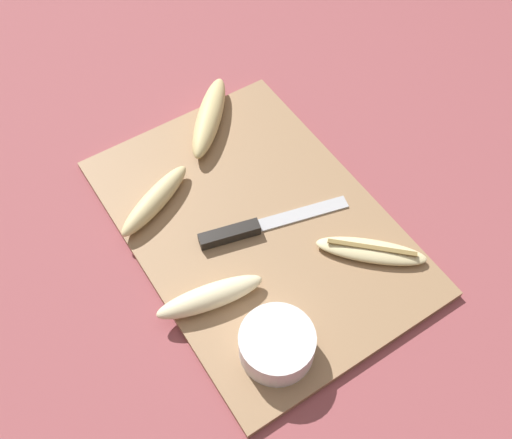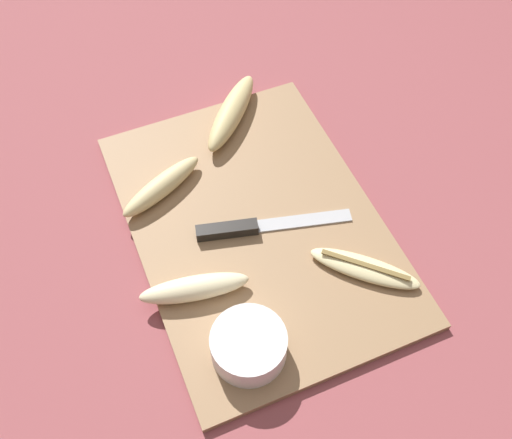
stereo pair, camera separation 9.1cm
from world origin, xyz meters
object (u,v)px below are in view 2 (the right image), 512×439
at_px(prep_bowl, 249,345).
at_px(banana_soft_right, 365,268).
at_px(banana_spotted_left, 231,112).
at_px(banana_mellow_near, 162,186).
at_px(banana_pale_long, 194,288).
at_px(knife, 244,226).

bearing_deg(prep_bowl, banana_soft_right, 103.72).
height_order(banana_spotted_left, prep_bowl, prep_bowl).
bearing_deg(banana_mellow_near, banana_soft_right, 41.98).
bearing_deg(banana_pale_long, banana_soft_right, 75.57).
relative_size(banana_pale_long, prep_bowl, 1.57).
bearing_deg(prep_bowl, knife, 159.85).
bearing_deg(banana_pale_long, banana_spotted_left, 149.67).
xyz_separation_m(banana_soft_right, prep_bowl, (0.05, -0.20, 0.01)).
bearing_deg(knife, banana_pale_long, -40.06).
xyz_separation_m(banana_spotted_left, banana_mellow_near, (0.10, -0.16, -0.00)).
height_order(banana_spotted_left, banana_mellow_near, banana_spotted_left).
distance_m(banana_spotted_left, banana_mellow_near, 0.19).
xyz_separation_m(banana_spotted_left, prep_bowl, (0.40, -0.13, 0.00)).
height_order(knife, banana_mellow_near, banana_mellow_near).
relative_size(banana_spotted_left, banana_soft_right, 1.12).
bearing_deg(banana_mellow_near, banana_spotted_left, 123.01).
bearing_deg(knife, banana_mellow_near, -126.69).
relative_size(banana_soft_right, banana_pale_long, 0.92).
xyz_separation_m(banana_spotted_left, banana_soft_right, (0.35, 0.07, -0.01)).
bearing_deg(banana_mellow_near, knife, 39.01).
height_order(banana_soft_right, banana_mellow_near, banana_mellow_near).
bearing_deg(banana_pale_long, prep_bowl, 18.48).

